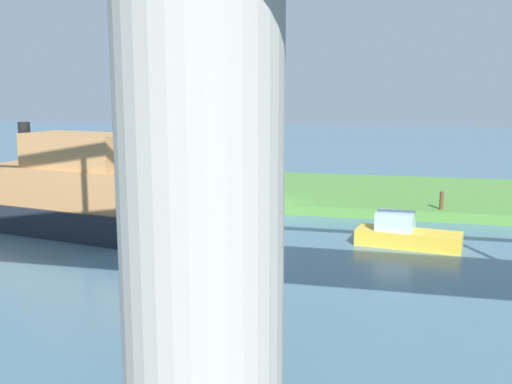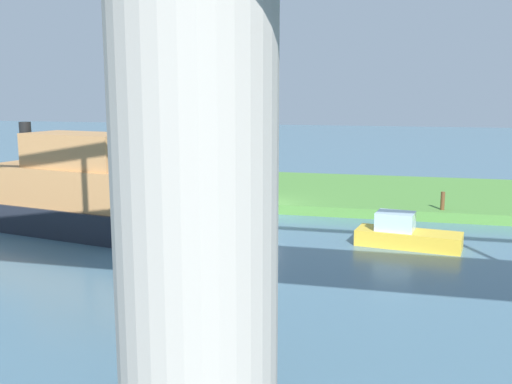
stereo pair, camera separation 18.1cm
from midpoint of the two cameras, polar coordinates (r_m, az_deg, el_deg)
ground_plane at (r=29.91m, az=-0.26°, el=-2.10°), size 160.00×160.00×0.00m
grassy_bank at (r=35.62m, az=2.04°, el=0.23°), size 80.00×12.00×0.50m
bridge_pylon at (r=10.49m, az=-5.90°, el=-0.41°), size 2.99×2.99×8.63m
person_on_bank at (r=31.87m, az=-1.76°, el=0.83°), size 0.37×0.37×1.39m
mooring_post at (r=29.67m, az=17.53°, el=-0.80°), size 0.20×0.20×0.88m
pontoon_yellow at (r=27.16m, az=-18.32°, el=0.02°), size 9.86×4.91×4.82m
riverboat_paddlewheel at (r=24.29m, az=14.18°, el=-4.02°), size 4.29×2.08×1.37m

